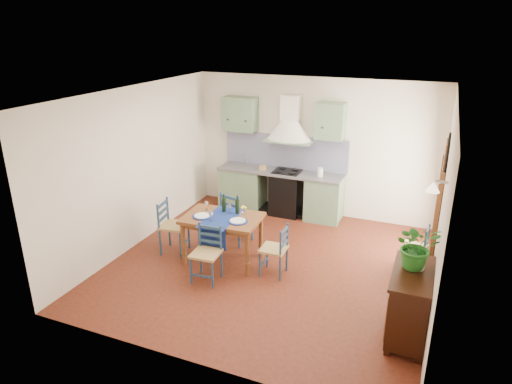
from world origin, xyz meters
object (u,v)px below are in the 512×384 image
at_px(chair_near, 207,253).
at_px(sideboard, 410,302).
at_px(potted_plant, 417,246).
at_px(dining_table, 222,222).

relative_size(chair_near, sideboard, 0.85).
bearing_deg(chair_near, potted_plant, -2.51).
relative_size(sideboard, potted_plant, 1.77).
bearing_deg(chair_near, sideboard, -4.86).
distance_m(dining_table, sideboard, 3.17).
bearing_deg(potted_plant, dining_table, 165.62).
bearing_deg(potted_plant, sideboard, -88.78).
xyz_separation_m(chair_near, sideboard, (2.99, -0.25, 0.05)).
xyz_separation_m(dining_table, sideboard, (3.04, -0.90, -0.20)).
distance_m(dining_table, potted_plant, 3.17).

